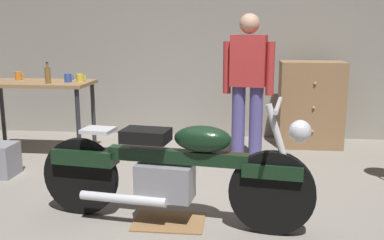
{
  "coord_description": "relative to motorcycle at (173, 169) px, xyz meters",
  "views": [
    {
      "loc": [
        0.41,
        -3.41,
        1.52
      ],
      "look_at": [
        -0.03,
        0.7,
        0.65
      ],
      "focal_mm": 41.27,
      "sensor_mm": 36.0,
      "label": 1
    }
  ],
  "objects": [
    {
      "name": "ground_plane",
      "position": [
        0.08,
        0.19,
        -0.45
      ],
      "size": [
        12.0,
        12.0,
        0.0
      ],
      "primitive_type": "plane",
      "color": "gray"
    },
    {
      "name": "back_wall",
      "position": [
        0.08,
        2.99,
        1.1
      ],
      "size": [
        8.0,
        0.12,
        3.1
      ],
      "primitive_type": "cube",
      "color": "gray",
      "rests_on": "ground_plane"
    },
    {
      "name": "mug_orange_travel",
      "position": [
        -2.14,
        1.81,
        0.5
      ],
      "size": [
        0.11,
        0.08,
        0.1
      ],
      "color": "orange",
      "rests_on": "workbench"
    },
    {
      "name": "workbench",
      "position": [
        -1.88,
        1.7,
        0.34
      ],
      "size": [
        1.3,
        0.64,
        0.9
      ],
      "color": "#99724C",
      "rests_on": "ground_plane"
    },
    {
      "name": "mug_blue_enamel",
      "position": [
        -1.46,
        1.66,
        0.5
      ],
      "size": [
        0.11,
        0.08,
        0.1
      ],
      "color": "#2D51AD",
      "rests_on": "workbench"
    },
    {
      "name": "wooden_dresser",
      "position": [
        1.42,
        2.49,
        0.1
      ],
      "size": [
        0.8,
        0.47,
        1.1
      ],
      "color": "#99724C",
      "rests_on": "ground_plane"
    },
    {
      "name": "person_standing",
      "position": [
        0.59,
        1.69,
        0.48
      ],
      "size": [
        0.56,
        0.29,
        1.67
      ],
      "rotation": [
        0.0,
        0.0,
        2.96
      ],
      "color": "#575095",
      "rests_on": "ground_plane"
    },
    {
      "name": "motorcycle",
      "position": [
        0.0,
        0.0,
        0.0
      ],
      "size": [
        2.18,
        0.63,
        1.0
      ],
      "rotation": [
        0.0,
        0.0,
        -0.14
      ],
      "color": "black",
      "rests_on": "ground_plane"
    },
    {
      "name": "bottle",
      "position": [
        -1.64,
        1.52,
        0.55
      ],
      "size": [
        0.06,
        0.06,
        0.24
      ],
      "color": "olive",
      "rests_on": "workbench"
    },
    {
      "name": "mug_yellow_tall",
      "position": [
        -1.35,
        1.74,
        0.49
      ],
      "size": [
        0.12,
        0.09,
        0.09
      ],
      "color": "yellow",
      "rests_on": "workbench"
    },
    {
      "name": "drip_tray",
      "position": [
        -0.04,
        0.01,
        -0.44
      ],
      "size": [
        0.56,
        0.4,
        0.01
      ],
      "primitive_type": "cube",
      "color": "olive",
      "rests_on": "ground_plane"
    }
  ]
}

